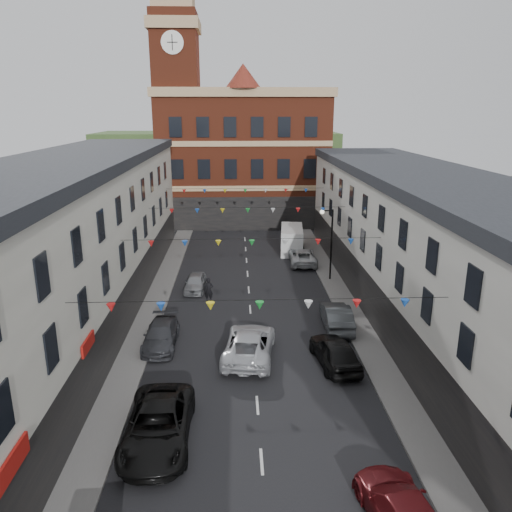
{
  "coord_description": "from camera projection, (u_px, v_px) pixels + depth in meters",
  "views": [
    {
      "loc": [
        -0.9,
        -24.91,
        13.62
      ],
      "look_at": [
        0.44,
        8.61,
        3.77
      ],
      "focal_mm": 35.0,
      "sensor_mm": 36.0,
      "label": 1
    }
  ],
  "objects": [
    {
      "name": "ground",
      "position": [
        254.0,
        364.0,
        27.75
      ],
      "size": [
        160.0,
        160.0,
        0.0
      ],
      "primitive_type": "plane",
      "color": "black",
      "rests_on": "ground"
    },
    {
      "name": "pavement_left",
      "position": [
        136.0,
        349.0,
        29.39
      ],
      "size": [
        1.8,
        64.0,
        0.15
      ],
      "primitive_type": "cube",
      "color": "#605E5B",
      "rests_on": "ground"
    },
    {
      "name": "pavement_right",
      "position": [
        368.0,
        345.0,
        29.92
      ],
      "size": [
        1.8,
        64.0,
        0.15
      ],
      "primitive_type": "cube",
      "color": "#605E5B",
      "rests_on": "ground"
    },
    {
      "name": "terrace_left",
      "position": [
        34.0,
        270.0,
        26.75
      ],
      "size": [
        8.4,
        56.0,
        10.7
      ],
      "color": "beige",
      "rests_on": "ground"
    },
    {
      "name": "terrace_right",
      "position": [
        464.0,
        274.0,
        27.8
      ],
      "size": [
        8.4,
        56.0,
        9.7
      ],
      "color": "silver",
      "rests_on": "ground"
    },
    {
      "name": "civic_building",
      "position": [
        243.0,
        156.0,
        61.85
      ],
      "size": [
        20.6,
        13.3,
        18.5
      ],
      "color": "maroon",
      "rests_on": "ground"
    },
    {
      "name": "clock_tower",
      "position": [
        177.0,
        98.0,
        56.82
      ],
      "size": [
        5.6,
        5.6,
        30.0
      ],
      "color": "maroon",
      "rests_on": "ground"
    },
    {
      "name": "distant_hill",
      "position": [
        218.0,
        162.0,
        85.64
      ],
      "size": [
        40.0,
        14.0,
        10.0
      ],
      "primitive_type": "cube",
      "color": "#324D23",
      "rests_on": "ground"
    },
    {
      "name": "street_lamp",
      "position": [
        329.0,
        235.0,
        40.33
      ],
      "size": [
        1.1,
        0.36,
        6.0
      ],
      "color": "black",
      "rests_on": "ground"
    },
    {
      "name": "car_left_c",
      "position": [
        158.0,
        425.0,
        21.06
      ],
      "size": [
        2.76,
        5.96,
        1.65
      ],
      "primitive_type": "imported",
      "rotation": [
        0.0,
        0.0,
        0.0
      ],
      "color": "black",
      "rests_on": "ground"
    },
    {
      "name": "car_left_d",
      "position": [
        161.0,
        335.0,
        29.81
      ],
      "size": [
        1.92,
        4.68,
        1.36
      ],
      "primitive_type": "imported",
      "rotation": [
        0.0,
        0.0,
        -0.01
      ],
      "color": "#36373C",
      "rests_on": "ground"
    },
    {
      "name": "car_left_e",
      "position": [
        195.0,
        283.0,
        39.0
      ],
      "size": [
        1.74,
        3.86,
        1.29
      ],
      "primitive_type": "imported",
      "rotation": [
        0.0,
        0.0,
        -0.06
      ],
      "color": "gray",
      "rests_on": "ground"
    },
    {
      "name": "car_right_d",
      "position": [
        335.0,
        352.0,
        27.49
      ],
      "size": [
        2.5,
        4.98,
        1.63
      ],
      "primitive_type": "imported",
      "rotation": [
        0.0,
        0.0,
        3.27
      ],
      "color": "black",
      "rests_on": "ground"
    },
    {
      "name": "car_right_e",
      "position": [
        336.0,
        316.0,
        32.25
      ],
      "size": [
        1.82,
        4.81,
        1.57
      ],
      "primitive_type": "imported",
      "rotation": [
        0.0,
        0.0,
        3.11
      ],
      "color": "#464A4D",
      "rests_on": "ground"
    },
    {
      "name": "car_right_f",
      "position": [
        302.0,
        256.0,
        45.73
      ],
      "size": [
        2.57,
        5.2,
        1.42
      ],
      "primitive_type": "imported",
      "rotation": [
        0.0,
        0.0,
        3.1
      ],
      "color": "#B9BCBF",
      "rests_on": "ground"
    },
    {
      "name": "moving_car",
      "position": [
        249.0,
        344.0,
        28.42
      ],
      "size": [
        3.44,
        6.13,
        1.62
      ],
      "primitive_type": "imported",
      "rotation": [
        0.0,
        0.0,
        3.01
      ],
      "color": "silver",
      "rests_on": "ground"
    },
    {
      "name": "white_van",
      "position": [
        292.0,
        239.0,
        49.72
      ],
      "size": [
        2.62,
        5.62,
        2.41
      ],
      "primitive_type": "cube",
      "rotation": [
        0.0,
        0.0,
        -0.1
      ],
      "color": "silver",
      "rests_on": "ground"
    },
    {
      "name": "pedestrian",
      "position": [
        209.0,
        290.0,
        36.66
      ],
      "size": [
        0.71,
        0.51,
        1.8
      ],
      "primitive_type": "imported",
      "rotation": [
        0.0,
        0.0,
        -0.13
      ],
      "color": "black",
      "rests_on": "ground"
    }
  ]
}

